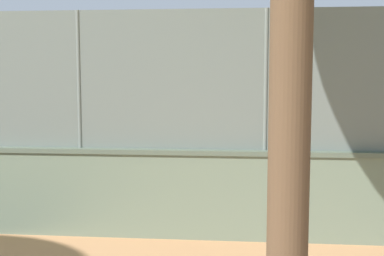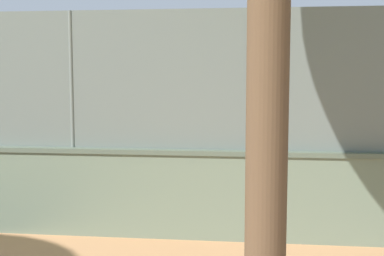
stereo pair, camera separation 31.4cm
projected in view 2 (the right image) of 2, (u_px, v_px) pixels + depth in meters
name	position (u px, v px, depth m)	size (l,w,h in m)	color
ground_plane	(280.00, 143.00, 20.30)	(260.00, 260.00, 0.00)	tan
player_foreground_swinging	(183.00, 119.00, 20.49)	(1.14, 0.72, 1.60)	black
player_crossing_court	(131.00, 119.00, 20.27)	(1.25, 0.74, 1.68)	#591919
sports_ball	(138.00, 125.00, 18.90)	(0.14, 0.14, 0.14)	white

